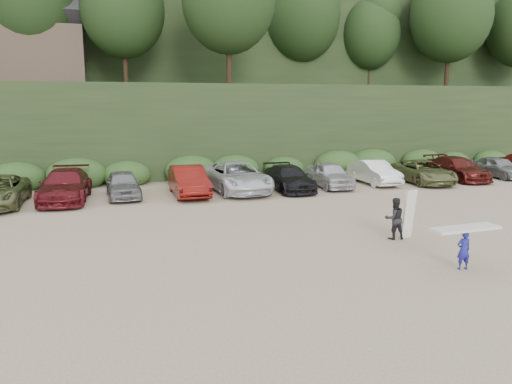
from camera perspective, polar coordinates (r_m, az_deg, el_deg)
name	(u,v)px	position (r m, az deg, el deg)	size (l,w,h in m)	color
ground	(319,240)	(18.03, 7.26, -5.45)	(120.00, 120.00, 0.00)	tan
hillside_backdrop	(168,37)	(52.54, -10.06, 17.07)	(90.00, 41.50, 28.00)	black
parked_cars	(255,178)	(27.39, -0.10, 1.60)	(39.48, 6.09, 1.62)	#BABBC0
child_surfer	(464,241)	(15.82, 22.70, -5.14)	(2.16, 0.67, 1.28)	navy
adult_surfer	(396,218)	(18.53, 15.68, -2.88)	(1.22, 0.63, 1.78)	black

